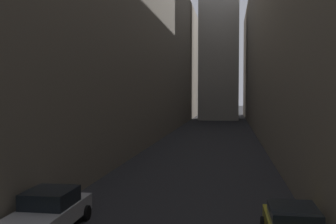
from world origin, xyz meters
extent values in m
plane|color=#232326|center=(0.00, 48.00, 0.00)|extent=(264.00, 264.00, 0.00)
cube|color=#756B5B|center=(-11.21, 50.00, 11.74)|extent=(11.42, 108.00, 23.49)
cube|color=#756B5B|center=(10.69, 50.00, 11.44)|extent=(10.38, 108.00, 22.88)
cube|color=gray|center=(0.00, 84.55, 23.27)|extent=(7.83, 7.83, 46.54)
cube|color=#B7B7BC|center=(-4.40, 17.33, 0.63)|extent=(1.83, 4.36, 0.64)
cube|color=black|center=(-4.40, 17.47, 1.25)|extent=(1.68, 1.96, 0.60)
cylinder|color=black|center=(-5.31, 18.82, 0.30)|extent=(0.22, 0.61, 0.61)
cylinder|color=black|center=(-3.49, 18.82, 0.30)|extent=(0.22, 0.61, 0.61)
cube|color=black|center=(4.40, 16.94, 1.18)|extent=(1.55, 2.03, 0.49)
camera|label=1|loc=(2.30, 3.52, 5.16)|focal=42.44mm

